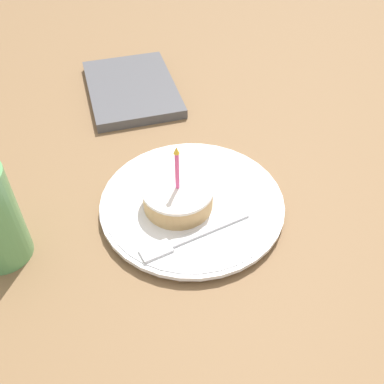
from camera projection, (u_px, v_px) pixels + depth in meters
The scene contains 5 objects.
ground_plane at pixel (191, 214), 0.74m from camera, with size 2.40×2.40×0.04m.
plate at pixel (192, 204), 0.71m from camera, with size 0.29×0.29×0.02m.
cake_slice at pixel (178, 196), 0.69m from camera, with size 0.11×0.11×0.12m.
fork at pixel (188, 237), 0.65m from camera, with size 0.05×0.18×0.00m.
marble_board at pixel (132, 89), 0.95m from camera, with size 0.25×0.18×0.02m.
Camera 1 is at (0.48, -0.13, 0.53)m, focal length 42.00 mm.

